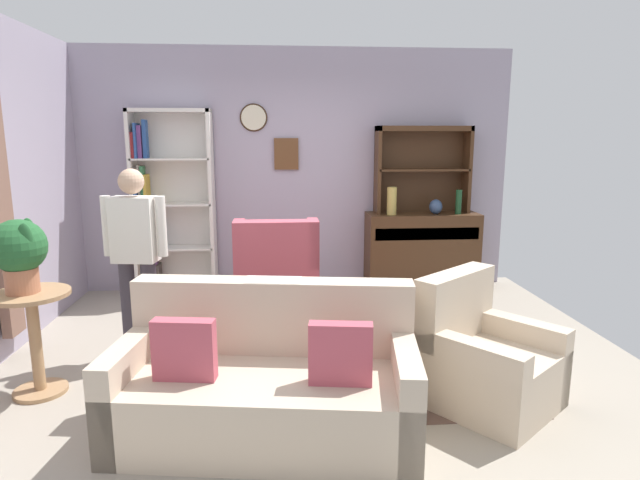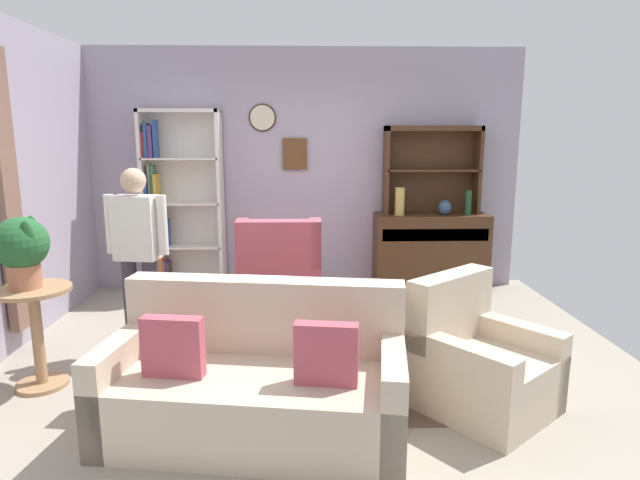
{
  "view_description": "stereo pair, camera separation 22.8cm",
  "coord_description": "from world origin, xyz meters",
  "px_view_note": "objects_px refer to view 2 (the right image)",
  "views": [
    {
      "loc": [
        -0.26,
        -4.15,
        1.81
      ],
      "look_at": [
        0.1,
        0.2,
        0.95
      ],
      "focal_mm": 29.76,
      "sensor_mm": 36.0,
      "label": 1
    },
    {
      "loc": [
        -0.03,
        -4.16,
        1.81
      ],
      "look_at": [
        0.1,
        0.2,
        0.95
      ],
      "focal_mm": 29.76,
      "sensor_mm": 36.0,
      "label": 2
    }
  ],
  "objects_px": {
    "vase_tall": "(400,201)",
    "plant_stand": "(37,327)",
    "wingback_chair": "(280,285)",
    "vase_round": "(445,208)",
    "person_reading": "(138,249)",
    "book_stack": "(250,320)",
    "sideboard": "(430,249)",
    "bottle_wine": "(468,203)",
    "potted_plant_large": "(22,247)",
    "couch_floral": "(257,383)",
    "bookshelf": "(177,206)",
    "coffee_table": "(258,332)",
    "sideboard_hutch": "(432,158)",
    "armchair_floral": "(479,366)"
  },
  "relations": [
    {
      "from": "vase_round",
      "to": "person_reading",
      "type": "xyz_separation_m",
      "value": [
        -2.96,
        -1.69,
        -0.1
      ]
    },
    {
      "from": "sideboard_hutch",
      "to": "armchair_floral",
      "type": "relative_size",
      "value": 1.02
    },
    {
      "from": "vase_tall",
      "to": "plant_stand",
      "type": "xyz_separation_m",
      "value": [
        -3.02,
        -2.25,
        -0.62
      ]
    },
    {
      "from": "sideboard_hutch",
      "to": "plant_stand",
      "type": "bearing_deg",
      "value": -144.37
    },
    {
      "from": "armchair_floral",
      "to": "coffee_table",
      "type": "relative_size",
      "value": 1.35
    },
    {
      "from": "wingback_chair",
      "to": "potted_plant_large",
      "type": "bearing_deg",
      "value": -143.1
    },
    {
      "from": "sideboard",
      "to": "book_stack",
      "type": "height_order",
      "value": "sideboard"
    },
    {
      "from": "bookshelf",
      "to": "armchair_floral",
      "type": "height_order",
      "value": "bookshelf"
    },
    {
      "from": "armchair_floral",
      "to": "potted_plant_large",
      "type": "distance_m",
      "value": 3.26
    },
    {
      "from": "vase_round",
      "to": "book_stack",
      "type": "distance_m",
      "value": 3.02
    },
    {
      "from": "plant_stand",
      "to": "coffee_table",
      "type": "xyz_separation_m",
      "value": [
        1.58,
        0.11,
        -0.11
      ]
    },
    {
      "from": "bottle_wine",
      "to": "plant_stand",
      "type": "relative_size",
      "value": 0.38
    },
    {
      "from": "wingback_chair",
      "to": "plant_stand",
      "type": "height_order",
      "value": "wingback_chair"
    },
    {
      "from": "sideboard",
      "to": "vase_round",
      "type": "distance_m",
      "value": 0.52
    },
    {
      "from": "bookshelf",
      "to": "person_reading",
      "type": "height_order",
      "value": "bookshelf"
    },
    {
      "from": "potted_plant_large",
      "to": "book_stack",
      "type": "distance_m",
      "value": 1.67
    },
    {
      "from": "vase_tall",
      "to": "potted_plant_large",
      "type": "bearing_deg",
      "value": -143.58
    },
    {
      "from": "plant_stand",
      "to": "couch_floral",
      "type": "bearing_deg",
      "value": -21.38
    },
    {
      "from": "bookshelf",
      "to": "vase_round",
      "type": "xyz_separation_m",
      "value": [
        3.07,
        -0.15,
        -0.01
      ]
    },
    {
      "from": "person_reading",
      "to": "coffee_table",
      "type": "relative_size",
      "value": 1.95
    },
    {
      "from": "bottle_wine",
      "to": "potted_plant_large",
      "type": "bearing_deg",
      "value": -149.65
    },
    {
      "from": "couch_floral",
      "to": "wingback_chair",
      "type": "distance_m",
      "value": 1.95
    },
    {
      "from": "bookshelf",
      "to": "potted_plant_large",
      "type": "relative_size",
      "value": 4.11
    },
    {
      "from": "person_reading",
      "to": "book_stack",
      "type": "bearing_deg",
      "value": -27.78
    },
    {
      "from": "sideboard",
      "to": "potted_plant_large",
      "type": "height_order",
      "value": "potted_plant_large"
    },
    {
      "from": "plant_stand",
      "to": "vase_round",
      "type": "bearing_deg",
      "value": 32.65
    },
    {
      "from": "plant_stand",
      "to": "book_stack",
      "type": "bearing_deg",
      "value": 2.78
    },
    {
      "from": "bottle_wine",
      "to": "plant_stand",
      "type": "distance_m",
      "value": 4.45
    },
    {
      "from": "wingback_chair",
      "to": "book_stack",
      "type": "xyz_separation_m",
      "value": [
        -0.17,
        -1.23,
        0.08
      ]
    },
    {
      "from": "sideboard",
      "to": "vase_round",
      "type": "height_order",
      "value": "vase_round"
    },
    {
      "from": "sideboard",
      "to": "vase_tall",
      "type": "bearing_deg",
      "value": -168.37
    },
    {
      "from": "bookshelf",
      "to": "wingback_chair",
      "type": "height_order",
      "value": "bookshelf"
    },
    {
      "from": "bookshelf",
      "to": "person_reading",
      "type": "bearing_deg",
      "value": -86.54
    },
    {
      "from": "sideboard",
      "to": "sideboard_hutch",
      "type": "relative_size",
      "value": 1.18
    },
    {
      "from": "sideboard",
      "to": "wingback_chair",
      "type": "height_order",
      "value": "wingback_chair"
    },
    {
      "from": "coffee_table",
      "to": "vase_tall",
      "type": "bearing_deg",
      "value": 56.16
    },
    {
      "from": "bookshelf",
      "to": "person_reading",
      "type": "distance_m",
      "value": 1.85
    },
    {
      "from": "potted_plant_large",
      "to": "sideboard_hutch",
      "type": "bearing_deg",
      "value": 35.35
    },
    {
      "from": "bottle_wine",
      "to": "person_reading",
      "type": "xyz_separation_m",
      "value": [
        -3.22,
        -1.67,
        -0.15
      ]
    },
    {
      "from": "sideboard",
      "to": "coffee_table",
      "type": "relative_size",
      "value": 1.62
    },
    {
      "from": "sideboard",
      "to": "couch_floral",
      "type": "relative_size",
      "value": 0.68
    },
    {
      "from": "bookshelf",
      "to": "bottle_wine",
      "type": "distance_m",
      "value": 3.34
    },
    {
      "from": "couch_floral",
      "to": "potted_plant_large",
      "type": "bearing_deg",
      "value": 159.15
    },
    {
      "from": "sideboard",
      "to": "bottle_wine",
      "type": "relative_size",
      "value": 4.6
    },
    {
      "from": "potted_plant_large",
      "to": "person_reading",
      "type": "height_order",
      "value": "person_reading"
    },
    {
      "from": "plant_stand",
      "to": "book_stack",
      "type": "distance_m",
      "value": 1.53
    },
    {
      "from": "vase_tall",
      "to": "coffee_table",
      "type": "distance_m",
      "value": 2.68
    },
    {
      "from": "vase_round",
      "to": "armchair_floral",
      "type": "xyz_separation_m",
      "value": [
        -0.43,
        -2.66,
        -0.72
      ]
    },
    {
      "from": "sideboard_hutch",
      "to": "plant_stand",
      "type": "relative_size",
      "value": 1.47
    },
    {
      "from": "vase_tall",
      "to": "book_stack",
      "type": "relative_size",
      "value": 1.71
    }
  ]
}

